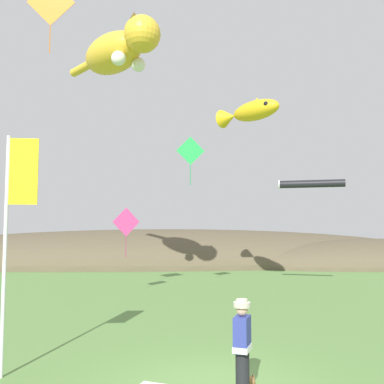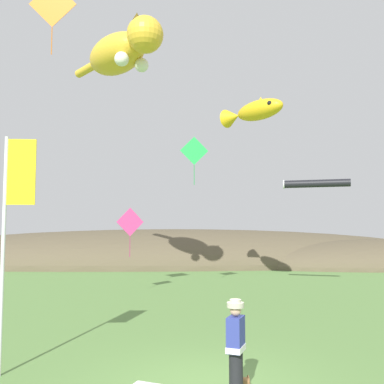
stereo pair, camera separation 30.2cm
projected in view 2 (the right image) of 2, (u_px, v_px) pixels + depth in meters
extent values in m
ellipsoid|color=brown|center=(173.00, 263.00, 35.28)|extent=(51.23, 13.27, 5.59)
cylinder|color=black|center=(236.00, 378.00, 7.36)|extent=(0.24, 0.24, 0.88)
cube|color=navy|center=(236.00, 334.00, 7.42)|extent=(0.39, 0.46, 0.60)
cube|color=white|center=(236.00, 348.00, 7.40)|extent=(0.41, 0.49, 0.10)
sphere|color=tan|center=(235.00, 310.00, 7.45)|extent=(0.20, 0.20, 0.20)
cylinder|color=#B2AD99|center=(235.00, 305.00, 7.46)|extent=(0.30, 0.30, 0.09)
cylinder|color=#B2AD99|center=(235.00, 301.00, 7.46)|extent=(0.20, 0.20, 0.07)
cylinder|color=olive|center=(245.00, 382.00, 8.01)|extent=(0.11, 0.19, 0.19)
cylinder|color=brown|center=(242.00, 383.00, 8.01)|extent=(0.02, 0.25, 0.25)
cylinder|color=brown|center=(248.00, 382.00, 8.01)|extent=(0.02, 0.25, 0.25)
cylinder|color=silver|center=(3.00, 254.00, 8.91)|extent=(0.08, 0.08, 4.95)
cube|color=yellow|center=(21.00, 172.00, 9.07)|extent=(0.60, 0.03, 1.40)
ellipsoid|color=gold|center=(116.00, 54.00, 18.86)|extent=(3.59, 3.86, 1.66)
ellipsoid|color=white|center=(118.00, 60.00, 18.72)|extent=(2.19, 2.40, 0.91)
sphere|color=gold|center=(145.00, 35.00, 17.28)|extent=(1.49, 1.49, 1.49)
cone|color=#503E10|center=(153.00, 25.00, 17.60)|extent=(0.74, 0.74, 0.50)
cone|color=#503E10|center=(137.00, 18.00, 17.05)|extent=(0.74, 0.74, 0.50)
sphere|color=white|center=(142.00, 65.00, 18.24)|extent=(0.60, 0.60, 0.60)
sphere|color=white|center=(122.00, 59.00, 17.57)|extent=(0.60, 0.60, 0.60)
cylinder|color=gold|center=(87.00, 69.00, 20.84)|extent=(1.44, 1.68, 0.40)
ellipsoid|color=gold|center=(260.00, 110.00, 19.15)|extent=(2.28, 2.59, 0.89)
cone|color=gold|center=(233.00, 117.00, 20.42)|extent=(1.20, 1.19, 0.89)
cone|color=gold|center=(261.00, 101.00, 19.13)|extent=(0.58, 0.58, 0.42)
sphere|color=black|center=(270.00, 103.00, 18.34)|extent=(0.21, 0.21, 0.21)
cylinder|color=black|center=(317.00, 184.00, 20.00)|extent=(2.94, 1.38, 0.36)
torus|color=white|center=(284.00, 184.00, 20.43)|extent=(0.21, 0.43, 0.44)
cube|color=green|center=(194.00, 151.00, 19.16)|extent=(1.28, 0.11, 1.28)
cylinder|color=black|center=(194.00, 151.00, 19.17)|extent=(0.86, 0.08, 0.02)
cube|color=#1A7C35|center=(194.00, 175.00, 19.07)|extent=(0.03, 0.01, 0.90)
cube|color=#E53F8C|center=(130.00, 222.00, 18.83)|extent=(1.16, 0.54, 1.26)
cylinder|color=black|center=(130.00, 222.00, 18.85)|extent=(0.78, 0.37, 0.02)
cube|color=#A02C62|center=(130.00, 247.00, 18.75)|extent=(0.03, 0.02, 0.90)
cube|color=orange|center=(53.00, 4.00, 13.62)|extent=(1.52, 0.10, 1.52)
cylinder|color=black|center=(53.00, 4.00, 13.63)|extent=(1.02, 0.07, 0.02)
cube|color=#A95011|center=(52.00, 41.00, 13.52)|extent=(0.03, 0.01, 0.90)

